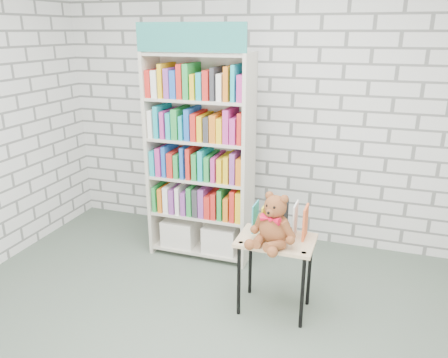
% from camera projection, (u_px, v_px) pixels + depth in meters
% --- Properties ---
extents(ground, '(4.50, 4.50, 0.00)m').
position_uv_depth(ground, '(198.00, 351.00, 3.05)').
color(ground, '#4E5C4E').
rests_on(ground, ground).
extents(room_shell, '(4.52, 4.02, 2.81)m').
position_uv_depth(room_shell, '(192.00, 95.00, 2.48)').
color(room_shell, silver).
rests_on(room_shell, ground).
extents(bookshelf, '(0.98, 0.38, 2.19)m').
position_uv_depth(bookshelf, '(200.00, 157.00, 4.10)').
color(bookshelf, beige).
rests_on(bookshelf, ground).
extents(display_table, '(0.59, 0.41, 0.63)m').
position_uv_depth(display_table, '(276.00, 249.00, 3.35)').
color(display_table, tan).
rests_on(display_table, ground).
extents(table_books, '(0.41, 0.19, 0.24)m').
position_uv_depth(table_books, '(280.00, 219.00, 3.36)').
color(table_books, teal).
rests_on(table_books, display_table).
extents(teddy_bear, '(0.36, 0.35, 0.40)m').
position_uv_depth(teddy_bear, '(273.00, 225.00, 3.19)').
color(teddy_bear, brown).
rests_on(teddy_bear, display_table).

